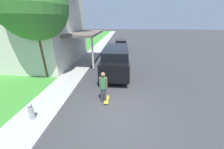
# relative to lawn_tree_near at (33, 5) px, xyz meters

# --- Properties ---
(ground_plane) EXTENTS (120.00, 120.00, 0.00)m
(ground_plane) POSITION_rel_lawn_tree_near_xyz_m (5.36, -3.56, -4.83)
(ground_plane) COLOR #333335
(lawn) EXTENTS (10.00, 80.00, 0.08)m
(lawn) POSITION_rel_lawn_tree_near_xyz_m (-2.64, 2.44, -4.79)
(lawn) COLOR #387F2D
(lawn) RESTS_ON ground_plane
(sidewalk) EXTENTS (1.80, 80.00, 0.10)m
(sidewalk) POSITION_rel_lawn_tree_near_xyz_m (1.76, 2.44, -4.78)
(sidewalk) COLOR #9E9E99
(sidewalk) RESTS_ON ground_plane
(house) EXTENTS (10.93, 8.62, 8.57)m
(house) POSITION_rel_lawn_tree_near_xyz_m (-3.15, 3.76, -0.31)
(house) COLOR beige
(house) RESTS_ON lawn
(lawn_tree_near) EXTENTS (4.24, 4.24, 6.89)m
(lawn_tree_near) POSITION_rel_lawn_tree_near_xyz_m (0.00, 0.00, 0.00)
(lawn_tree_near) COLOR brown
(lawn_tree_near) RESTS_ON lawn
(suv_parked) EXTENTS (2.07, 4.95, 2.10)m
(suv_parked) POSITION_rel_lawn_tree_near_xyz_m (5.07, 1.11, -3.68)
(suv_parked) COLOR black
(suv_parked) RESTS_ON ground_plane
(car_down_street) EXTENTS (1.85, 4.32, 1.38)m
(car_down_street) POSITION_rel_lawn_tree_near_xyz_m (5.29, 10.71, -4.17)
(car_down_street) COLOR black
(car_down_street) RESTS_ON ground_plane
(skateboarder) EXTENTS (0.41, 0.22, 1.69)m
(skateboarder) POSITION_rel_lawn_tree_near_xyz_m (4.66, -2.77, -3.89)
(skateboarder) COLOR #38383D
(skateboarder) RESTS_ON ground_plane
(skateboard) EXTENTS (0.23, 0.78, 0.10)m
(skateboard) POSITION_rel_lawn_tree_near_xyz_m (4.80, -2.69, -4.75)
(skateboard) COLOR #A89323
(skateboard) RESTS_ON ground_plane
(fire_hydrant) EXTENTS (0.20, 0.20, 0.77)m
(fire_hydrant) POSITION_rel_lawn_tree_near_xyz_m (1.81, -4.37, -4.36)
(fire_hydrant) COLOR #99999E
(fire_hydrant) RESTS_ON sidewalk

